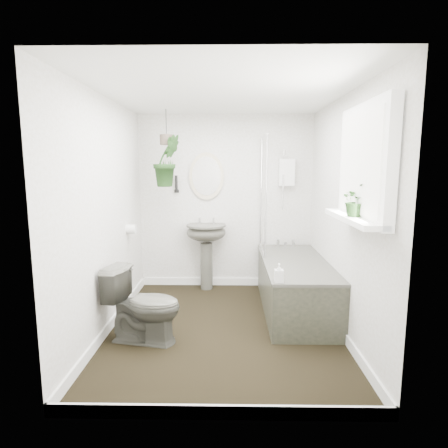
{
  "coord_description": "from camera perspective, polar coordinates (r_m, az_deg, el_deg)",
  "views": [
    {
      "loc": [
        0.06,
        -3.6,
        1.63
      ],
      "look_at": [
        0.0,
        0.15,
        1.05
      ],
      "focal_mm": 30.0,
      "sensor_mm": 36.0,
      "label": 1
    }
  ],
  "objects": [
    {
      "name": "floor",
      "position": [
        3.96,
        -0.04,
        -15.68
      ],
      "size": [
        2.3,
        2.8,
        0.02
      ],
      "primitive_type": "cube",
      "color": "black",
      "rests_on": "ground"
    },
    {
      "name": "ceiling",
      "position": [
        3.67,
        -0.04,
        19.47
      ],
      "size": [
        2.3,
        2.8,
        0.02
      ],
      "primitive_type": "cube",
      "color": "white",
      "rests_on": "ground"
    },
    {
      "name": "wall_back",
      "position": [
        5.04,
        0.23,
        3.33
      ],
      "size": [
        2.3,
        0.02,
        2.3
      ],
      "primitive_type": "cube",
      "color": "white",
      "rests_on": "ground"
    },
    {
      "name": "wall_front",
      "position": [
        2.25,
        -0.65,
        -3.6
      ],
      "size": [
        2.3,
        0.02,
        2.3
      ],
      "primitive_type": "cube",
      "color": "white",
      "rests_on": "ground"
    },
    {
      "name": "wall_left",
      "position": [
        3.84,
        -17.64,
        1.18
      ],
      "size": [
        0.02,
        2.8,
        2.3
      ],
      "primitive_type": "cube",
      "color": "white",
      "rests_on": "ground"
    },
    {
      "name": "wall_right",
      "position": [
        3.8,
        17.74,
        1.1
      ],
      "size": [
        0.02,
        2.8,
        2.3
      ],
      "primitive_type": "cube",
      "color": "white",
      "rests_on": "ground"
    },
    {
      "name": "skirting",
      "position": [
        3.94,
        -0.04,
        -14.88
      ],
      "size": [
        2.3,
        2.8,
        0.1
      ],
      "primitive_type": "cube",
      "color": "white",
      "rests_on": "floor"
    },
    {
      "name": "bathtub",
      "position": [
        4.38,
        10.74,
        -9.18
      ],
      "size": [
        0.72,
        1.72,
        0.58
      ],
      "primitive_type": null,
      "color": "#45453D",
      "rests_on": "floor"
    },
    {
      "name": "bath_screen",
      "position": [
        4.63,
        6.02,
        4.4
      ],
      "size": [
        0.04,
        0.72,
        1.4
      ],
      "primitive_type": null,
      "color": "silver",
      "rests_on": "bathtub"
    },
    {
      "name": "shower_box",
      "position": [
        5.0,
        9.52,
        7.76
      ],
      "size": [
        0.2,
        0.1,
        0.35
      ],
      "primitive_type": "cube",
      "color": "white",
      "rests_on": "wall_back"
    },
    {
      "name": "oval_mirror",
      "position": [
        4.99,
        -2.69,
        7.29
      ],
      "size": [
        0.46,
        0.03,
        0.62
      ],
      "primitive_type": "ellipsoid",
      "color": "beige",
      "rests_on": "wall_back"
    },
    {
      "name": "wall_sconce",
      "position": [
        5.02,
        -7.27,
        6.1
      ],
      "size": [
        0.04,
        0.04,
        0.22
      ],
      "primitive_type": "cylinder",
      "color": "black",
      "rests_on": "wall_back"
    },
    {
      "name": "toilet_roll_holder",
      "position": [
        4.52,
        -13.98,
        -0.77
      ],
      "size": [
        0.11,
        0.11,
        0.11
      ],
      "primitive_type": "cylinder",
      "rotation": [
        0.0,
        1.57,
        0.0
      ],
      "color": "white",
      "rests_on": "wall_left"
    },
    {
      "name": "window_recess",
      "position": [
        3.08,
        20.69,
        8.58
      ],
      "size": [
        0.08,
        1.0,
        0.9
      ],
      "primitive_type": "cube",
      "color": "white",
      "rests_on": "wall_right"
    },
    {
      "name": "window_sill",
      "position": [
        3.08,
        19.04,
        0.83
      ],
      "size": [
        0.18,
        1.0,
        0.04
      ],
      "primitive_type": "cube",
      "color": "white",
      "rests_on": "wall_right"
    },
    {
      "name": "window_blinds",
      "position": [
        3.07,
        19.89,
        8.62
      ],
      "size": [
        0.01,
        0.86,
        0.76
      ],
      "primitive_type": "cube",
      "color": "white",
      "rests_on": "wall_right"
    },
    {
      "name": "toilet",
      "position": [
        3.65,
        -12.13,
        -11.91
      ],
      "size": [
        0.76,
        0.53,
        0.71
      ],
      "primitive_type": "imported",
      "rotation": [
        0.0,
        0.0,
        1.37
      ],
      "color": "#45453D",
      "rests_on": "floor"
    },
    {
      "name": "pedestal_sink",
      "position": [
        5.0,
        -2.69,
        -4.98
      ],
      "size": [
        0.57,
        0.51,
        0.88
      ],
      "primitive_type": null,
      "rotation": [
        0.0,
        0.0,
        0.14
      ],
      "color": "#45453D",
      "rests_on": "floor"
    },
    {
      "name": "sill_plant",
      "position": [
        3.03,
        19.47,
        3.46
      ],
      "size": [
        0.26,
        0.24,
        0.25
      ],
      "primitive_type": "imported",
      "rotation": [
        0.0,
        0.0,
        0.2
      ],
      "color": "black",
      "rests_on": "window_sill"
    },
    {
      "name": "hanging_plant",
      "position": [
        4.62,
        -8.67,
        9.5
      ],
      "size": [
        0.44,
        0.42,
        0.62
      ],
      "primitive_type": "imported",
      "rotation": [
        0.0,
        0.0,
        0.61
      ],
      "color": "black",
      "rests_on": "ceiling"
    },
    {
      "name": "soap_bottle",
      "position": [
        3.48,
        8.37,
        -7.38
      ],
      "size": [
        0.08,
        0.08,
        0.17
      ],
      "primitive_type": "imported",
      "rotation": [
        0.0,
        0.0,
        -0.04
      ],
      "color": "#322427",
      "rests_on": "bathtub"
    },
    {
      "name": "hanging_pot",
      "position": [
        4.63,
        -8.75,
        12.58
      ],
      "size": [
        0.16,
        0.16,
        0.12
      ],
      "primitive_type": "cylinder",
      "color": "#473B30",
      "rests_on": "ceiling"
    }
  ]
}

